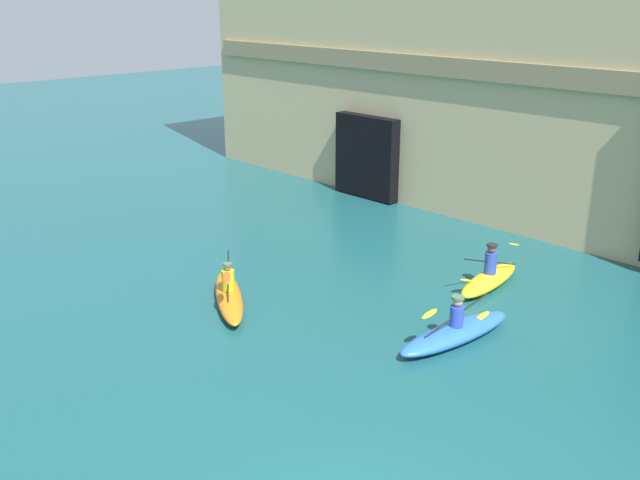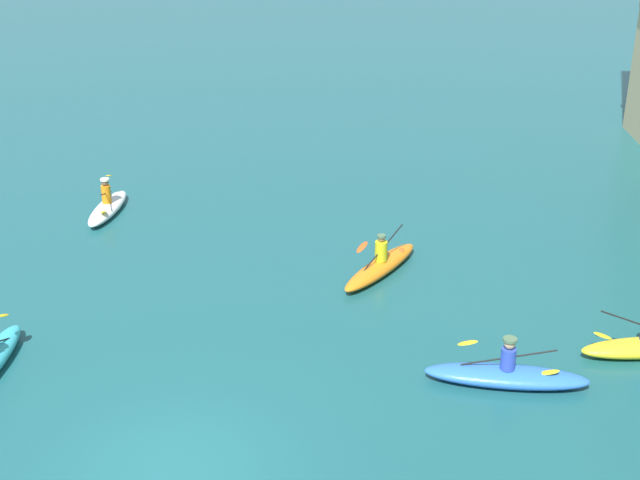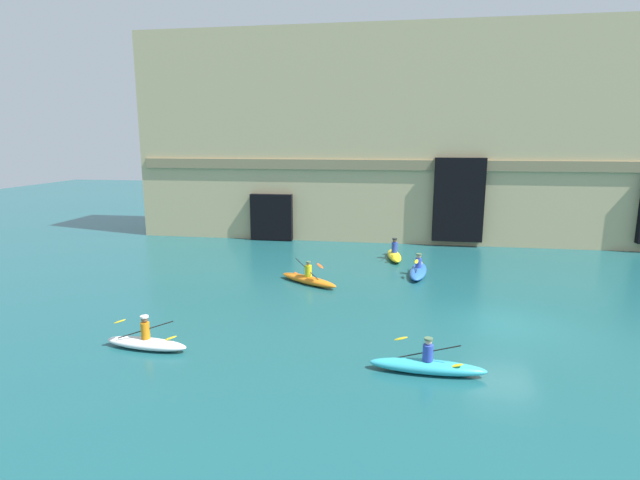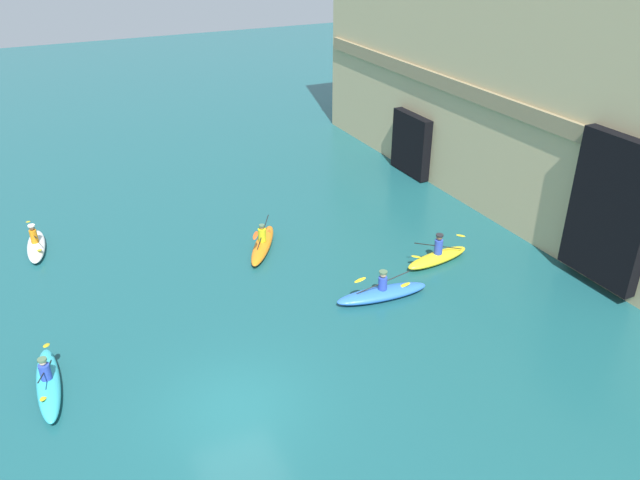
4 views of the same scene
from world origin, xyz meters
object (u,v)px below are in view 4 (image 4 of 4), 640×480
at_px(kayak_white, 36,245).
at_px(kayak_yellow, 438,256).
at_px(kayak_cyan, 48,383).
at_px(kayak_orange, 263,244).
at_px(kayak_blue, 382,293).

xyz_separation_m(kayak_white, kayak_yellow, (8.02, 14.31, 0.02)).
height_order(kayak_cyan, kayak_orange, kayak_orange).
height_order(kayak_yellow, kayak_orange, kayak_yellow).
distance_m(kayak_cyan, kayak_blue, 11.27).
distance_m(kayak_yellow, kayak_blue, 3.57).
relative_size(kayak_cyan, kayak_blue, 0.98).
bearing_deg(kayak_yellow, kayak_blue, 13.20).
height_order(kayak_yellow, kayak_cyan, kayak_yellow).
distance_m(kayak_white, kayak_orange, 9.33).
bearing_deg(kayak_orange, kayak_blue, -122.60).
bearing_deg(kayak_orange, kayak_cyan, 153.19).
bearing_deg(kayak_blue, kayak_orange, -58.94).
xyz_separation_m(kayak_yellow, kayak_orange, (-4.04, -5.87, -0.02)).
xyz_separation_m(kayak_white, kayak_blue, (9.32, 10.98, -0.00)).
xyz_separation_m(kayak_blue, kayak_orange, (-5.34, -2.54, 0.00)).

